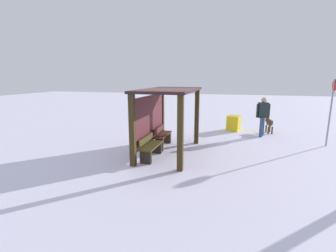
# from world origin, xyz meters

# --- Properties ---
(ground_plane) EXTENTS (60.00, 60.00, 0.00)m
(ground_plane) POSITION_xyz_m (0.00, 0.00, 0.00)
(ground_plane) COLOR white
(bus_shelter) EXTENTS (3.29, 1.72, 2.24)m
(bus_shelter) POSITION_xyz_m (0.00, 0.25, 1.61)
(bus_shelter) COLOR #362A13
(bus_shelter) RESTS_ON ground
(bench_left_inside) EXTENTS (1.28, 0.41, 0.73)m
(bench_left_inside) POSITION_xyz_m (-0.69, 0.45, 0.34)
(bench_left_inside) COLOR #403916
(bench_left_inside) RESTS_ON ground
(bench_center_inside) EXTENTS (1.28, 0.35, 0.77)m
(bench_center_inside) POSITION_xyz_m (0.69, 0.45, 0.37)
(bench_center_inside) COLOR #542A20
(bench_center_inside) RESTS_ON ground
(person_walking) EXTENTS (0.52, 0.60, 1.76)m
(person_walking) POSITION_xyz_m (3.48, -3.38, 1.03)
(person_walking) COLOR #1E2927
(person_walking) RESTS_ON ground
(dog) EXTENTS (0.99, 0.36, 0.68)m
(dog) POSITION_xyz_m (4.30, -3.79, 0.48)
(dog) COLOR #4F3C21
(dog) RESTS_ON ground
(street_sign) EXTENTS (0.44, 0.06, 2.55)m
(street_sign) POSITION_xyz_m (2.46, -5.66, 1.58)
(street_sign) COLOR gray
(street_sign) RESTS_ON ground
(grit_bin) EXTENTS (0.82, 0.72, 0.74)m
(grit_bin) POSITION_xyz_m (4.39, -2.15, 0.37)
(grit_bin) COLOR yellow
(grit_bin) RESTS_ON ground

